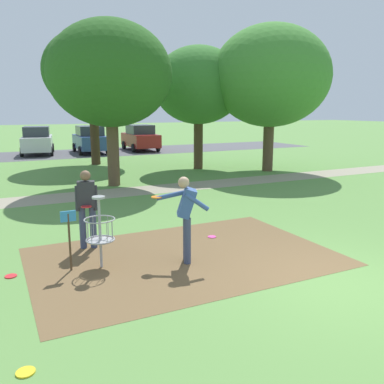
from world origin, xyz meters
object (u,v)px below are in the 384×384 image
at_px(player_foreground_watching, 186,213).
at_px(parked_car_rightmost, 140,138).
at_px(parked_car_center_right, 90,139).
at_px(tree_mid_center, 92,71).
at_px(tree_near_left, 110,74).
at_px(tree_mid_left, 198,86).
at_px(frisbee_mid_grass, 11,276).
at_px(tree_near_right, 271,76).
at_px(parked_car_center_left, 37,140).
at_px(player_throwing, 87,205).
at_px(frisbee_by_tee, 26,372).
at_px(disc_golf_basket, 97,230).
at_px(frisbee_far_left, 212,237).

relative_size(player_foreground_watching, parked_car_rightmost, 0.40).
bearing_deg(parked_car_center_right, tree_mid_center, -99.95).
relative_size(tree_near_left, tree_mid_left, 1.04).
distance_m(tree_near_left, parked_car_center_right, 13.23).
relative_size(frisbee_mid_grass, tree_near_right, 0.03).
distance_m(frisbee_mid_grass, parked_car_rightmost, 23.07).
bearing_deg(frisbee_mid_grass, tree_mid_left, 48.97).
height_order(tree_mid_left, parked_car_center_left, tree_mid_left).
distance_m(tree_mid_center, parked_car_rightmost, 8.85).
bearing_deg(frisbee_mid_grass, player_throwing, 30.43).
bearing_deg(parked_car_rightmost, player_foreground_watching, -106.98).
height_order(player_throwing, frisbee_by_tee, player_throwing).
height_order(tree_near_right, tree_mid_left, tree_near_right).
relative_size(disc_golf_basket, player_throwing, 0.81).
distance_m(frisbee_mid_grass, tree_mid_center, 16.18).
bearing_deg(frisbee_by_tee, tree_mid_center, 74.18).
bearing_deg(frisbee_far_left, frisbee_mid_grass, -174.65).
height_order(player_throwing, parked_car_rightmost, parked_car_rightmost).
distance_m(player_throwing, frisbee_mid_grass, 2.11).
relative_size(tree_near_left, tree_mid_center, 0.88).
relative_size(player_foreground_watching, tree_near_left, 0.27).
bearing_deg(disc_golf_basket, frisbee_far_left, 13.25).
bearing_deg(tree_near_right, frisbee_by_tee, -136.03).
relative_size(frisbee_far_left, tree_near_right, 0.03).
xyz_separation_m(disc_golf_basket, frisbee_by_tee, (-1.52, -2.81, -0.74)).
distance_m(tree_mid_center, parked_car_center_right, 7.37).
bearing_deg(frisbee_by_tee, tree_near_right, 43.97).
distance_m(frisbee_mid_grass, tree_mid_left, 14.75).
bearing_deg(tree_near_left, tree_near_right, 3.43).
bearing_deg(player_foreground_watching, tree_mid_left, 61.76).
xyz_separation_m(tree_mid_center, parked_car_center_left, (-2.28, 6.74, -4.00)).
bearing_deg(tree_near_left, parked_car_center_right, 81.47).
relative_size(disc_golf_basket, tree_near_right, 0.20).
xyz_separation_m(player_throwing, tree_near_left, (2.56, 7.06, 3.29)).
bearing_deg(parked_car_rightmost, frisbee_far_left, -104.72).
xyz_separation_m(player_throwing, tree_near_right, (10.36, 7.53, 3.51)).
relative_size(tree_near_right, tree_mid_left, 1.14).
bearing_deg(disc_golf_basket, tree_near_left, 72.27).
bearing_deg(parked_car_center_right, player_foreground_watching, -97.72).
xyz_separation_m(frisbee_mid_grass, tree_near_right, (11.98, 8.48, 4.46)).
xyz_separation_m(disc_golf_basket, parked_car_rightmost, (8.24, 21.14, 0.17)).
bearing_deg(tree_mid_left, disc_golf_basket, -125.36).
bearing_deg(parked_car_rightmost, disc_golf_basket, -111.30).
bearing_deg(tree_near_right, disc_golf_basket, -140.08).
bearing_deg(parked_car_center_left, tree_near_right, -54.23).
distance_m(player_foreground_watching, tree_near_right, 13.20).
distance_m(frisbee_by_tee, parked_car_center_left, 24.56).
relative_size(player_throwing, tree_near_right, 0.25).
bearing_deg(parked_car_center_left, tree_mid_left, -58.25).
xyz_separation_m(player_foreground_watching, parked_car_center_right, (2.90, 21.40, -0.06)).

